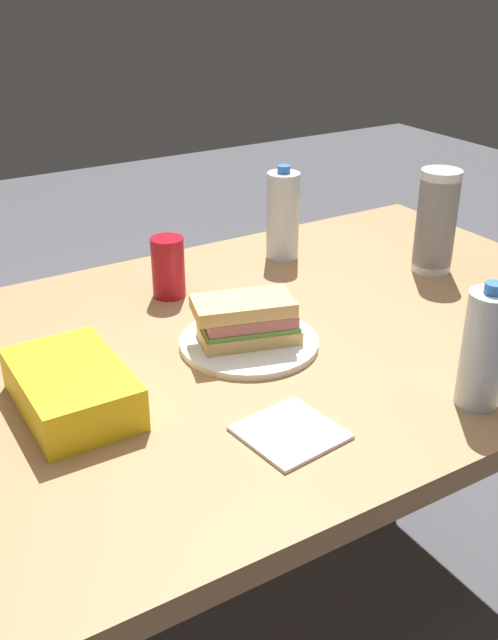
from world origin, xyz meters
name	(u,v)px	position (x,y,z in m)	size (l,w,h in m)	color
ground_plane	(252,633)	(0.00, 0.00, 0.00)	(8.00, 8.00, 0.00)	#4C4C51
dining_table	(252,384)	(0.00, 0.00, 0.66)	(1.50, 0.92, 0.75)	#9E7047
paper_plate	(249,342)	(0.02, 0.02, 0.76)	(0.24, 0.24, 0.01)	white
sandwich	(247,319)	(0.02, 0.02, 0.80)	(0.20, 0.14, 0.08)	#DBB26B
soda_can_red	(168,267)	(0.05, -0.24, 0.81)	(0.07, 0.07, 0.12)	maroon
chip_bag	(72,388)	(0.35, 0.05, 0.79)	(0.23, 0.15, 0.07)	yellow
water_bottle_tall	(484,349)	(-0.18, 0.36, 0.85)	(0.07, 0.07, 0.20)	silver
plastic_cup_stack	(436,222)	(-0.50, -0.07, 0.86)	(0.08, 0.08, 0.22)	silver
water_bottle_spare	(283,215)	(-0.26, -0.30, 0.85)	(0.07, 0.07, 0.21)	silver
paper_napkin	(290,432)	(0.11, 0.28, 0.75)	(0.13, 0.13, 0.01)	white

